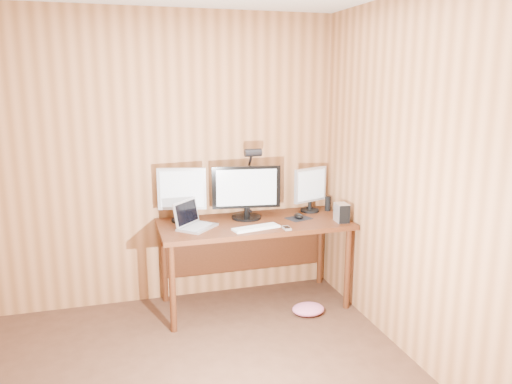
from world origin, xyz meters
name	(u,v)px	position (x,y,z in m)	size (l,w,h in m)	color
room_shell	(160,227)	(0.00, 0.00, 1.25)	(4.00, 4.00, 4.00)	#482B1B
desk	(252,233)	(0.93, 1.70, 0.63)	(1.60, 0.70, 0.75)	#47200E
monitor_center	(246,191)	(0.90, 1.76, 0.99)	(0.59, 0.26, 0.46)	black
monitor_left	(182,193)	(0.35, 1.82, 1.00)	(0.40, 0.19, 0.46)	black
monitor_right	(310,188)	(1.51, 1.82, 0.97)	(0.34, 0.17, 0.40)	black
laptop	(193,221)	(0.40, 1.61, 0.81)	(0.38, 0.39, 0.22)	silver
keyboard	(256,228)	(0.89, 1.43, 0.76)	(0.41, 0.19, 0.02)	white
mousepad	(299,218)	(1.33, 1.62, 0.75)	(0.20, 0.16, 0.00)	black
mouse	(299,216)	(1.33, 1.62, 0.77)	(0.07, 0.12, 0.04)	black
hard_drive	(342,213)	(1.64, 1.43, 0.83)	(0.11, 0.15, 0.16)	silver
phone	(287,228)	(1.12, 1.36, 0.76)	(0.06, 0.11, 0.02)	silver
speaker	(328,204)	(1.68, 1.80, 0.82)	(0.05, 0.05, 0.13)	black
desk_lamp	(251,171)	(0.96, 1.86, 1.15)	(0.15, 0.21, 0.64)	black
fabric_pile	(308,309)	(1.31, 1.32, 0.04)	(0.28, 0.23, 0.09)	#D36686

